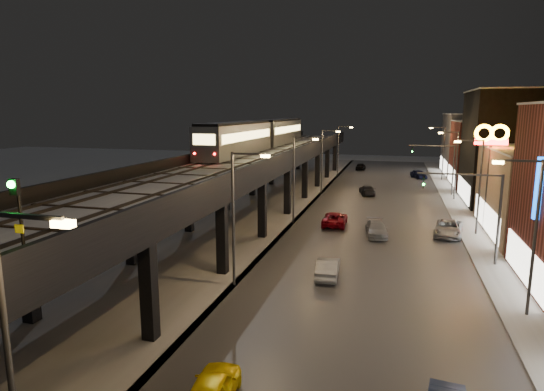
# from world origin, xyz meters

# --- Properties ---
(road_surface) EXTENTS (17.00, 120.00, 0.06)m
(road_surface) POSITION_xyz_m (7.50, 35.00, 0.03)
(road_surface) COLOR #46474D
(road_surface) RESTS_ON ground
(sidewalk_right) EXTENTS (4.00, 120.00, 0.14)m
(sidewalk_right) POSITION_xyz_m (17.50, 35.00, 0.07)
(sidewalk_right) COLOR #9FA1A8
(sidewalk_right) RESTS_ON ground
(under_viaduct_pavement) EXTENTS (11.00, 120.00, 0.06)m
(under_viaduct_pavement) POSITION_xyz_m (-6.00, 35.00, 0.03)
(under_viaduct_pavement) COLOR #9FA1A8
(under_viaduct_pavement) RESTS_ON ground
(elevated_viaduct) EXTENTS (9.00, 100.00, 6.30)m
(elevated_viaduct) POSITION_xyz_m (-6.00, 31.84, 5.62)
(elevated_viaduct) COLOR black
(elevated_viaduct) RESTS_ON ground
(viaduct_trackbed) EXTENTS (8.40, 100.00, 0.32)m
(viaduct_trackbed) POSITION_xyz_m (-6.01, 31.97, 6.39)
(viaduct_trackbed) COLOR #B2B7C1
(viaduct_trackbed) RESTS_ON elevated_viaduct
(viaduct_parapet_streetside) EXTENTS (0.30, 100.00, 1.10)m
(viaduct_parapet_streetside) POSITION_xyz_m (-1.65, 32.00, 6.85)
(viaduct_parapet_streetside) COLOR black
(viaduct_parapet_streetside) RESTS_ON elevated_viaduct
(viaduct_parapet_far) EXTENTS (0.30, 100.00, 1.10)m
(viaduct_parapet_far) POSITION_xyz_m (-10.35, 32.00, 6.85)
(viaduct_parapet_far) COLOR black
(viaduct_parapet_far) RESTS_ON elevated_viaduct
(building_d) EXTENTS (12.20, 13.20, 14.16)m
(building_d) POSITION_xyz_m (23.99, 48.00, 7.08)
(building_d) COLOR black
(building_d) RESTS_ON ground
(building_e) EXTENTS (12.20, 12.20, 10.16)m
(building_e) POSITION_xyz_m (23.99, 62.00, 5.08)
(building_e) COLOR maroon
(building_e) RESTS_ON ground
(building_f) EXTENTS (12.20, 16.20, 11.16)m
(building_f) POSITION_xyz_m (23.99, 76.00, 5.58)
(building_f) COLOR #46454B
(building_f) RESTS_ON ground
(streetlight_left_0) EXTENTS (2.57, 0.28, 9.00)m
(streetlight_left_0) POSITION_xyz_m (-0.43, -5.00, 5.24)
(streetlight_left_0) COLOR #38383A
(streetlight_left_0) RESTS_ON ground
(streetlight_left_1) EXTENTS (2.57, 0.28, 9.00)m
(streetlight_left_1) POSITION_xyz_m (-0.43, 13.00, 5.24)
(streetlight_left_1) COLOR #38383A
(streetlight_left_1) RESTS_ON ground
(streetlight_right_1) EXTENTS (2.56, 0.28, 9.00)m
(streetlight_right_1) POSITION_xyz_m (16.73, 13.00, 5.24)
(streetlight_right_1) COLOR #38383A
(streetlight_right_1) RESTS_ON ground
(streetlight_left_2) EXTENTS (2.57, 0.28, 9.00)m
(streetlight_left_2) POSITION_xyz_m (-0.43, 31.00, 5.24)
(streetlight_left_2) COLOR #38383A
(streetlight_left_2) RESTS_ON ground
(streetlight_right_2) EXTENTS (2.56, 0.28, 9.00)m
(streetlight_right_2) POSITION_xyz_m (16.73, 31.00, 5.24)
(streetlight_right_2) COLOR #38383A
(streetlight_right_2) RESTS_ON ground
(streetlight_left_3) EXTENTS (2.57, 0.28, 9.00)m
(streetlight_left_3) POSITION_xyz_m (-0.43, 49.00, 5.24)
(streetlight_left_3) COLOR #38383A
(streetlight_left_3) RESTS_ON ground
(streetlight_right_3) EXTENTS (2.56, 0.28, 9.00)m
(streetlight_right_3) POSITION_xyz_m (16.73, 49.00, 5.24)
(streetlight_right_3) COLOR #38383A
(streetlight_right_3) RESTS_ON ground
(streetlight_left_4) EXTENTS (2.57, 0.28, 9.00)m
(streetlight_left_4) POSITION_xyz_m (-0.43, 67.00, 5.24)
(streetlight_left_4) COLOR #38383A
(streetlight_left_4) RESTS_ON ground
(streetlight_right_4) EXTENTS (2.56, 0.28, 9.00)m
(streetlight_right_4) POSITION_xyz_m (16.73, 67.00, 5.24)
(streetlight_right_4) COLOR #38383A
(streetlight_right_4) RESTS_ON ground
(traffic_light_rig_a) EXTENTS (6.10, 0.34, 7.00)m
(traffic_light_rig_a) POSITION_xyz_m (15.84, 22.00, 4.50)
(traffic_light_rig_a) COLOR #38383A
(traffic_light_rig_a) RESTS_ON ground
(traffic_light_rig_b) EXTENTS (6.10, 0.34, 7.00)m
(traffic_light_rig_b) POSITION_xyz_m (15.84, 52.00, 4.50)
(traffic_light_rig_b) COLOR #38383A
(traffic_light_rig_b) RESTS_ON ground
(subway_train) EXTENTS (3.12, 38.39, 3.73)m
(subway_train) POSITION_xyz_m (-8.50, 45.45, 8.47)
(subway_train) COLOR gray
(subway_train) RESTS_ON viaduct_trackbed
(rail_signal) EXTENTS (0.33, 0.42, 2.84)m
(rail_signal) POSITION_xyz_m (-2.10, -2.77, 8.63)
(rail_signal) COLOR black
(rail_signal) RESTS_ON viaduct_trackbed
(car_taxi) EXTENTS (2.19, 4.38, 1.43)m
(car_taxi) POSITION_xyz_m (2.87, 0.74, 0.72)
(car_taxi) COLOR #FDD700
(car_taxi) RESTS_ON ground
(car_near_white) EXTENTS (1.73, 4.25, 1.37)m
(car_near_white) POSITION_xyz_m (5.13, 16.18, 0.69)
(car_near_white) COLOR gray
(car_near_white) RESTS_ON ground
(car_mid_silver) EXTENTS (2.42, 5.01, 1.38)m
(car_mid_silver) POSITION_xyz_m (3.65, 31.02, 0.69)
(car_mid_silver) COLOR maroon
(car_mid_silver) RESTS_ON ground
(car_mid_dark) EXTENTS (2.73, 4.82, 1.32)m
(car_mid_dark) POSITION_xyz_m (5.68, 49.61, 0.66)
(car_mid_dark) COLOR black
(car_mid_dark) RESTS_ON ground
(car_far_white) EXTENTS (1.89, 4.18, 1.39)m
(car_far_white) POSITION_xyz_m (2.62, 77.26, 0.70)
(car_far_white) COLOR black
(car_far_white) RESTS_ON ground
(car_onc_dark) EXTENTS (3.12, 5.44, 1.43)m
(car_onc_dark) POSITION_xyz_m (14.43, 29.87, 0.71)
(car_onc_dark) COLOR #9197A5
(car_onc_dark) RESTS_ON ground
(car_onc_white) EXTENTS (2.44, 4.75, 1.32)m
(car_onc_white) POSITION_xyz_m (7.92, 28.12, 0.66)
(car_onc_white) COLOR gray
(car_onc_white) RESTS_ON ground
(car_onc_red) EXTENTS (3.10, 4.67, 1.48)m
(car_onc_red) POSITION_xyz_m (13.27, 68.13, 0.74)
(car_onc_red) COLOR black
(car_onc_red) RESTS_ON ground
(sign_mcdonalds) EXTENTS (3.06, 0.43, 10.34)m
(sign_mcdonalds) POSITION_xyz_m (18.00, 33.04, 8.46)
(sign_mcdonalds) COLOR #38383A
(sign_mcdonalds) RESTS_ON ground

